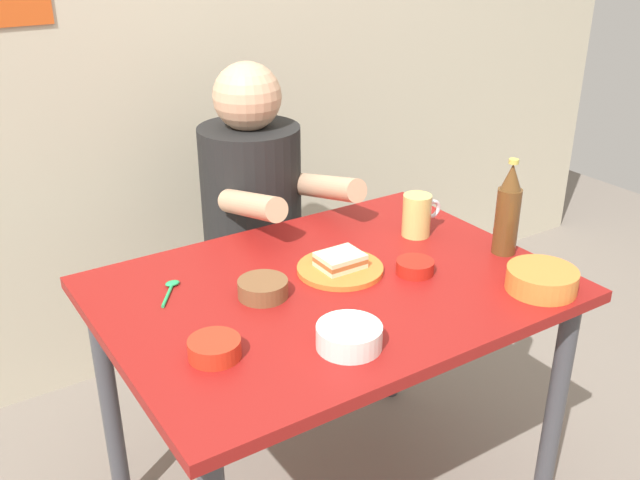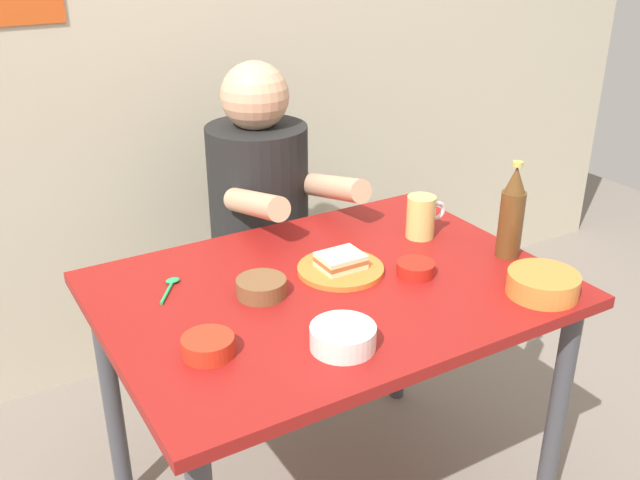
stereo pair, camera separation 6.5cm
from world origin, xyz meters
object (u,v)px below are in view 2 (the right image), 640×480
(person_seated, at_px, (260,189))
(soup_bowl_orange, at_px, (543,283))
(stool, at_px, (263,302))
(sandwich, at_px, (341,261))
(beer_bottle, at_px, (512,214))
(beer_mug, at_px, (421,217))
(dining_table, at_px, (330,317))
(plate_orange, at_px, (341,269))

(person_seated, relative_size, soup_bowl_orange, 4.23)
(soup_bowl_orange, bearing_deg, stool, 107.59)
(person_seated, bearing_deg, sandwich, -95.69)
(stool, distance_m, beer_bottle, 0.97)
(beer_bottle, bearing_deg, beer_mug, 119.54)
(beer_bottle, bearing_deg, stool, 117.12)
(beer_mug, height_order, soup_bowl_orange, beer_mug)
(dining_table, height_order, beer_mug, beer_mug)
(person_seated, distance_m, sandwich, 0.58)
(dining_table, height_order, person_seated, person_seated)
(sandwich, bearing_deg, soup_bowl_orange, -44.32)
(dining_table, xyz_separation_m, beer_bottle, (0.49, -0.10, 0.21))
(dining_table, height_order, sandwich, sandwich)
(sandwich, xyz_separation_m, beer_bottle, (0.43, -0.15, 0.09))
(dining_table, xyz_separation_m, soup_bowl_orange, (0.41, -0.30, 0.12))
(plate_orange, height_order, soup_bowl_orange, soup_bowl_orange)
(beer_bottle, bearing_deg, person_seated, 117.48)
(dining_table, xyz_separation_m, beer_mug, (0.37, 0.11, 0.15))
(person_seated, bearing_deg, soup_bowl_orange, -72.21)
(sandwich, distance_m, beer_bottle, 0.46)
(dining_table, xyz_separation_m, person_seated, (0.11, 0.62, 0.12))
(dining_table, height_order, plate_orange, plate_orange)
(sandwich, relative_size, soup_bowl_orange, 0.65)
(beer_mug, distance_m, beer_bottle, 0.25)
(stool, xyz_separation_m, soup_bowl_orange, (0.29, -0.93, 0.42))
(person_seated, relative_size, beer_mug, 5.71)
(person_seated, xyz_separation_m, sandwich, (-0.06, -0.57, 0.01))
(plate_orange, bearing_deg, beer_bottle, -18.60)
(beer_mug, relative_size, beer_bottle, 0.48)
(plate_orange, bearing_deg, beer_mug, 12.77)
(beer_bottle, relative_size, soup_bowl_orange, 1.54)
(person_seated, xyz_separation_m, beer_bottle, (0.37, -0.72, 0.09))
(sandwich, bearing_deg, person_seated, 84.31)
(dining_table, distance_m, beer_bottle, 0.54)
(beer_mug, bearing_deg, soup_bowl_orange, -84.15)
(dining_table, xyz_separation_m, plate_orange, (0.06, 0.04, 0.10))
(stool, relative_size, soup_bowl_orange, 2.65)
(beer_bottle, bearing_deg, sandwich, 161.40)
(soup_bowl_orange, bearing_deg, dining_table, 143.75)
(stool, bearing_deg, soup_bowl_orange, -72.41)
(plate_orange, bearing_deg, sandwich, 90.00)
(sandwich, height_order, beer_bottle, beer_bottle)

